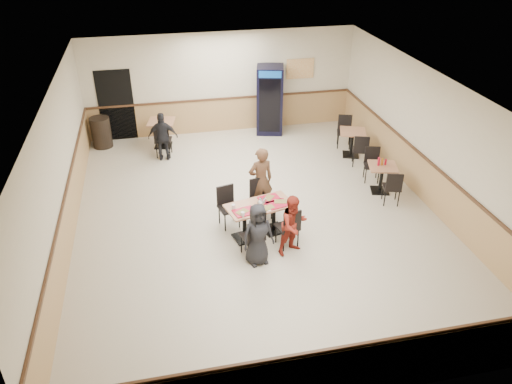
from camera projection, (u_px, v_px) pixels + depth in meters
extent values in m
plane|color=beige|center=(257.00, 215.00, 11.30)|extent=(10.00, 10.00, 0.00)
plane|color=silver|center=(258.00, 87.00, 9.79)|extent=(10.00, 10.00, 0.00)
plane|color=beige|center=(222.00, 83.00, 14.77)|extent=(8.00, 0.00, 8.00)
plane|color=beige|center=(341.00, 324.00, 6.32)|extent=(8.00, 0.00, 8.00)
plane|color=beige|center=(59.00, 174.00, 9.82)|extent=(0.00, 10.00, 10.00)
plane|color=beige|center=(430.00, 139.00, 11.27)|extent=(0.00, 10.00, 10.00)
cube|color=tan|center=(223.00, 115.00, 15.26)|extent=(7.98, 0.03, 1.00)
cube|color=tan|center=(422.00, 178.00, 11.77)|extent=(0.03, 9.98, 1.00)
cube|color=#472B19|center=(222.00, 99.00, 14.98)|extent=(7.98, 0.04, 0.06)
cube|color=black|center=(116.00, 106.00, 14.42)|extent=(1.00, 0.02, 2.10)
cube|color=orange|center=(300.00, 69.00, 15.03)|extent=(0.85, 0.02, 0.60)
cube|color=black|center=(245.00, 237.00, 10.51)|extent=(0.53, 0.53, 0.04)
cylinder|color=black|center=(245.00, 223.00, 10.33)|extent=(0.09, 0.09, 0.66)
cube|color=#B27956|center=(244.00, 210.00, 10.16)|extent=(0.83, 0.83, 0.04)
cube|color=black|center=(273.00, 229.00, 10.77)|extent=(0.53, 0.53, 0.04)
cylinder|color=black|center=(274.00, 216.00, 10.59)|extent=(0.09, 0.09, 0.66)
cube|color=#B27956|center=(274.00, 202.00, 10.42)|extent=(0.83, 0.83, 0.04)
imported|color=black|center=(258.00, 234.00, 9.51)|extent=(0.70, 0.53, 1.29)
imported|color=maroon|center=(294.00, 225.00, 9.81)|extent=(0.76, 0.68, 1.28)
imported|color=brown|center=(261.00, 181.00, 11.07)|extent=(0.63, 0.47, 1.58)
imported|color=black|center=(163.00, 137.00, 13.42)|extent=(0.83, 0.44, 1.35)
cube|color=#B20B26|center=(245.00, 212.00, 10.04)|extent=(0.50, 0.42, 0.02)
cube|color=#B20B26|center=(269.00, 199.00, 10.48)|extent=(0.50, 0.42, 0.02)
cube|color=#B20B26|center=(277.00, 204.00, 10.29)|extent=(0.50, 0.42, 0.02)
cylinder|color=white|center=(280.00, 202.00, 10.37)|extent=(0.22, 0.22, 0.01)
cube|color=#AC8043|center=(280.00, 202.00, 10.36)|extent=(0.28, 0.21, 0.02)
cylinder|color=white|center=(268.00, 208.00, 10.16)|extent=(0.22, 0.22, 0.01)
cube|color=#AC8043|center=(268.00, 208.00, 10.16)|extent=(0.29, 0.24, 0.02)
cylinder|color=white|center=(242.00, 212.00, 10.02)|extent=(0.22, 0.22, 0.01)
cube|color=#AC8043|center=(242.00, 212.00, 10.02)|extent=(0.30, 0.28, 0.02)
cylinder|color=white|center=(259.00, 210.00, 10.11)|extent=(0.22, 0.22, 0.01)
cube|color=#AC8043|center=(259.00, 209.00, 10.10)|extent=(0.26, 0.17, 0.02)
cylinder|color=white|center=(269.00, 198.00, 10.50)|extent=(0.22, 0.22, 0.01)
cube|color=#AC8043|center=(269.00, 198.00, 10.50)|extent=(0.29, 0.30, 0.02)
cylinder|color=silver|center=(252.00, 213.00, 9.93)|extent=(0.08, 0.08, 0.10)
cylinder|color=silver|center=(234.00, 207.00, 10.13)|extent=(0.08, 0.08, 0.10)
cylinder|color=silver|center=(243.00, 214.00, 9.88)|extent=(0.08, 0.08, 0.10)
cylinder|color=silver|center=(264.00, 201.00, 10.30)|extent=(0.07, 0.07, 0.12)
cylinder|color=silver|center=(260.00, 201.00, 10.31)|extent=(0.07, 0.07, 0.12)
ellipsoid|color=silver|center=(261.00, 203.00, 10.25)|extent=(0.15, 0.15, 0.10)
cube|color=black|center=(379.00, 190.00, 12.23)|extent=(0.52, 0.52, 0.04)
cylinder|color=black|center=(381.00, 178.00, 12.06)|extent=(0.08, 0.08, 0.63)
cube|color=#B27956|center=(383.00, 166.00, 11.90)|extent=(0.80, 0.80, 0.04)
cube|color=black|center=(351.00, 155.00, 13.97)|extent=(0.56, 0.56, 0.04)
cylinder|color=black|center=(352.00, 143.00, 13.79)|extent=(0.09, 0.09, 0.67)
cube|color=#B27956|center=(353.00, 132.00, 13.62)|extent=(0.87, 0.87, 0.04)
cylinder|color=red|center=(379.00, 161.00, 11.86)|extent=(0.06, 0.06, 0.20)
cylinder|color=#AF6017|center=(382.00, 162.00, 11.89)|extent=(0.06, 0.06, 0.17)
cylinder|color=red|center=(386.00, 162.00, 11.91)|extent=(0.05, 0.05, 0.14)
cube|color=black|center=(164.00, 145.00, 14.50)|extent=(0.55, 0.55, 0.04)
cylinder|color=black|center=(162.00, 134.00, 14.31)|extent=(0.09, 0.09, 0.71)
cube|color=#B27956|center=(161.00, 122.00, 14.13)|extent=(0.85, 0.85, 0.04)
cube|color=black|center=(270.00, 100.00, 14.93)|extent=(0.93, 0.92, 2.04)
cube|color=black|center=(270.00, 106.00, 14.62)|extent=(0.61, 0.17, 1.61)
cube|color=#0D4398|center=(270.00, 75.00, 14.13)|extent=(0.63, 0.18, 0.19)
cylinder|color=black|center=(101.00, 132.00, 14.27)|extent=(0.56, 0.56, 0.88)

